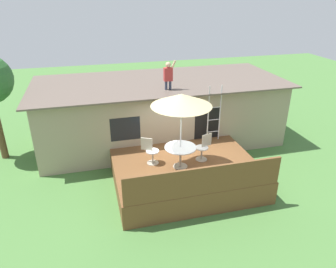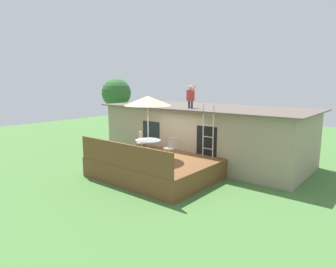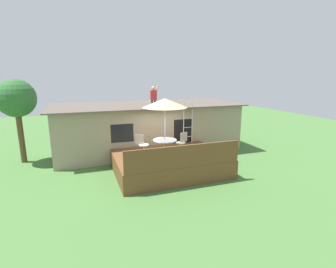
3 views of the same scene
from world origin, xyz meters
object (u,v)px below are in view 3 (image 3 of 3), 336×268
at_px(person_figure, 154,95).
at_px(patio_umbrella, 165,103).
at_px(patio_chair_right, 182,143).
at_px(backyard_tree, 16,99).
at_px(step_ladder, 188,123).
at_px(patio_chair_left, 142,145).
at_px(patio_table, 165,143).

bearing_deg(person_figure, patio_umbrella, -96.03).
bearing_deg(patio_chair_right, backyard_tree, -44.66).
bearing_deg(step_ladder, patio_chair_right, -123.66).
bearing_deg(patio_chair_right, patio_umbrella, 0.00).
bearing_deg(patio_chair_left, patio_table, -0.00).
bearing_deg(backyard_tree, patio_chair_left, -31.65).
bearing_deg(patio_umbrella, patio_table, 180.00).
distance_m(patio_table, patio_chair_left, 1.04).
relative_size(patio_umbrella, backyard_tree, 0.61).
bearing_deg(patio_chair_right, patio_table, 0.00).
bearing_deg(backyard_tree, person_figure, -10.34).
distance_m(patio_chair_right, backyard_tree, 8.20).
relative_size(step_ladder, patio_chair_left, 2.39).
bearing_deg(patio_chair_left, backyard_tree, 177.82).
height_order(patio_chair_left, backyard_tree, backyard_tree).
height_order(step_ladder, patio_chair_right, step_ladder).
distance_m(patio_table, patio_chair_right, 0.98).
relative_size(patio_chair_left, backyard_tree, 0.22).
relative_size(patio_umbrella, patio_chair_right, 2.76).
bearing_deg(patio_chair_right, person_figure, -92.97).
xyz_separation_m(patio_umbrella, person_figure, (0.28, 2.61, 0.16)).
relative_size(patio_table, patio_umbrella, 0.41).
height_order(patio_umbrella, person_figure, person_figure).
xyz_separation_m(patio_table, patio_chair_left, (-0.90, 0.51, -0.13)).
height_order(patio_umbrella, patio_chair_left, patio_umbrella).
bearing_deg(backyard_tree, step_ladder, -14.79).
bearing_deg(patio_chair_right, step_ladder, -142.36).
bearing_deg(patio_table, backyard_tree, 148.66).
height_order(patio_table, step_ladder, step_ladder).
bearing_deg(person_figure, patio_chair_left, -119.16).
bearing_deg(patio_table, patio_chair_right, 18.70).
height_order(patio_table, backyard_tree, backyard_tree).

